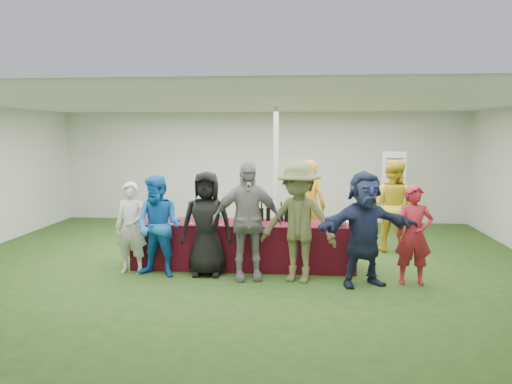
# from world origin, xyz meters

# --- Properties ---
(ground) EXTENTS (60.00, 60.00, 0.00)m
(ground) POSITION_xyz_m (0.00, 0.00, 0.00)
(ground) COLOR #284719
(ground) RESTS_ON ground
(tent) EXTENTS (10.00, 10.00, 10.00)m
(tent) POSITION_xyz_m (0.50, 1.20, 1.35)
(tent) COLOR white
(tent) RESTS_ON ground
(serving_table) EXTENTS (3.60, 0.80, 0.75)m
(serving_table) POSITION_xyz_m (0.06, -0.33, 0.38)
(serving_table) COLOR maroon
(serving_table) RESTS_ON ground
(wine_bottles) EXTENTS (0.56, 0.13, 0.32)m
(wine_bottles) POSITION_xyz_m (0.61, -0.19, 0.87)
(wine_bottles) COLOR black
(wine_bottles) RESTS_ON serving_table
(wine_glasses) EXTENTS (2.78, 0.14, 0.16)m
(wine_glasses) POSITION_xyz_m (-0.44, -0.57, 0.86)
(wine_glasses) COLOR silver
(wine_glasses) RESTS_ON serving_table
(water_bottle) EXTENTS (0.07, 0.07, 0.23)m
(water_bottle) POSITION_xyz_m (0.12, -0.25, 0.85)
(water_bottle) COLOR silver
(water_bottle) RESTS_ON serving_table
(bar_towel) EXTENTS (0.25, 0.18, 0.03)m
(bar_towel) POSITION_xyz_m (1.64, -0.28, 0.77)
(bar_towel) COLOR white
(bar_towel) RESTS_ON serving_table
(dump_bucket) EXTENTS (0.23, 0.23, 0.18)m
(dump_bucket) POSITION_xyz_m (1.58, -0.55, 0.84)
(dump_bucket) COLOR slate
(dump_bucket) RESTS_ON serving_table
(wine_list_sign) EXTENTS (0.50, 0.03, 1.80)m
(wine_list_sign) POSITION_xyz_m (2.96, 2.53, 1.32)
(wine_list_sign) COLOR slate
(wine_list_sign) RESTS_ON ground
(staff_pourer) EXTENTS (0.74, 0.63, 1.72)m
(staff_pourer) POSITION_xyz_m (1.15, 0.84, 0.86)
(staff_pourer) COLOR orange
(staff_pourer) RESTS_ON ground
(staff_back) EXTENTS (1.04, 0.97, 1.71)m
(staff_back) POSITION_xyz_m (2.67, 1.00, 0.86)
(staff_back) COLOR yellow
(staff_back) RESTS_ON ground
(customer_0) EXTENTS (0.55, 0.38, 1.45)m
(customer_0) POSITION_xyz_m (-1.66, -0.84, 0.72)
(customer_0) COLOR silver
(customer_0) RESTS_ON ground
(customer_1) EXTENTS (0.87, 0.74, 1.57)m
(customer_1) POSITION_xyz_m (-1.18, -0.97, 0.78)
(customer_1) COLOR blue
(customer_1) RESTS_ON ground
(customer_2) EXTENTS (0.80, 0.53, 1.62)m
(customer_2) POSITION_xyz_m (-0.46, -0.84, 0.81)
(customer_2) COLOR black
(customer_2) RESTS_ON ground
(customer_3) EXTENTS (1.12, 0.65, 1.79)m
(customer_3) POSITION_xyz_m (0.19, -1.00, 0.90)
(customer_3) COLOR gray
(customer_3) RESTS_ON ground
(customer_4) EXTENTS (1.29, 0.95, 1.79)m
(customer_4) POSITION_xyz_m (0.96, -1.05, 0.89)
(customer_4) COLOR brown
(customer_4) RESTS_ON ground
(customer_5) EXTENTS (1.63, 1.00, 1.67)m
(customer_5) POSITION_xyz_m (1.90, -1.16, 0.84)
(customer_5) COLOR #1D2645
(customer_5) RESTS_ON ground
(customer_6) EXTENTS (0.53, 0.35, 1.46)m
(customer_6) POSITION_xyz_m (2.63, -1.03, 0.73)
(customer_6) COLOR maroon
(customer_6) RESTS_ON ground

